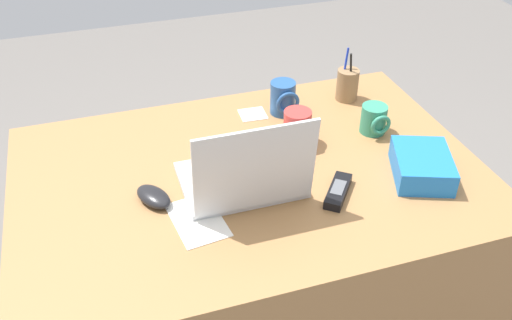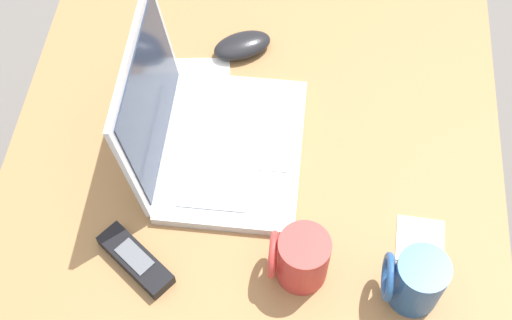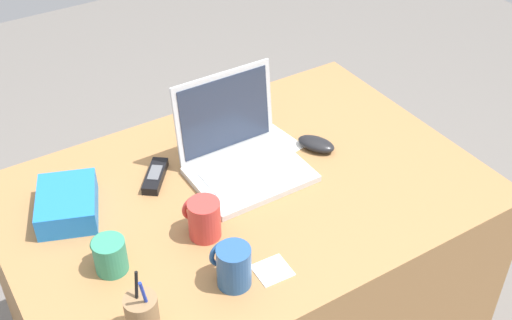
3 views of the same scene
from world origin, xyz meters
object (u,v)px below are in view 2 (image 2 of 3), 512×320
object	(u,v)px
coffee_mug_white	(415,281)
coffee_mug_tall	(300,258)
computer_mouse	(242,45)
laptop	(206,133)
cordless_phone	(136,260)

from	to	relation	value
coffee_mug_white	coffee_mug_tall	xyz separation A→B (m)	(0.02, 0.17, -0.00)
computer_mouse	laptop	bearing A→B (deg)	144.08
coffee_mug_white	computer_mouse	bearing A→B (deg)	34.22
laptop	coffee_mug_tall	distance (m)	0.28
coffee_mug_tall	cordless_phone	distance (m)	0.26
computer_mouse	coffee_mug_white	xyz separation A→B (m)	(-0.47, -0.32, 0.04)
laptop	coffee_mug_tall	bearing A→B (deg)	-140.51
laptop	cordless_phone	bearing A→B (deg)	159.75
coffee_mug_white	coffee_mug_tall	size ratio (longest dim) A/B	1.03
laptop	coffee_mug_tall	xyz separation A→B (m)	(-0.21, -0.18, -0.00)
laptop	cordless_phone	size ratio (longest dim) A/B	2.27
coffee_mug_white	coffee_mug_tall	world-z (taller)	coffee_mug_white
computer_mouse	cordless_phone	bearing A→B (deg)	138.09
laptop	computer_mouse	bearing A→B (deg)	-8.42
laptop	cordless_phone	world-z (taller)	laptop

